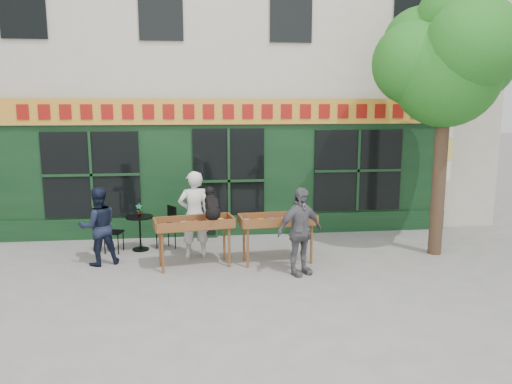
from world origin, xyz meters
TOP-DOWN VIEW (x-y plane):
  - ground at (0.00, 0.00)m, footprint 80.00×80.00m
  - building at (0.00, 5.97)m, footprint 14.00×7.26m
  - street_tree at (4.34, 0.36)m, footprint 3.05×2.90m
  - book_cart_center at (-0.83, 0.02)m, footprint 1.59×0.87m
  - dog at (-0.48, -0.03)m, footprint 0.44×0.65m
  - woman at (-0.83, 0.67)m, footprint 0.73×0.55m
  - book_cart_right at (0.84, 0.10)m, footprint 1.55×0.75m
  - man_right at (1.14, -0.65)m, footprint 1.06×0.78m
  - bistro_table at (-2.02, 1.28)m, footprint 0.60×0.60m
  - bistro_chair_left at (-2.66, 1.20)m, footprint 0.43×0.43m
  - bistro_chair_right at (-1.40, 1.38)m, footprint 0.50×0.50m
  - potted_plant at (-2.02, 1.28)m, footprint 0.15×0.10m
  - man_left at (-2.72, 0.38)m, footprint 0.93×0.84m
  - chalkboard at (-0.57, 2.19)m, footprint 0.56×0.20m

SIDE VIEW (x-z plane):
  - ground at x=0.00m, z-range 0.00..0.00m
  - chalkboard at x=-0.57m, z-range 0.01..0.79m
  - bistro_table at x=-2.02m, z-range 0.16..0.92m
  - bistro_chair_left at x=-2.66m, z-range 0.08..1.03m
  - bistro_chair_right at x=-1.40m, z-range 0.08..1.03m
  - man_left at x=-2.72m, z-range 0.00..1.57m
  - book_cart_center at x=-0.83m, z-range 0.33..1.32m
  - book_cart_right at x=0.84m, z-range 0.33..1.32m
  - man_right at x=1.14m, z-range 0.00..1.67m
  - potted_plant at x=-2.02m, z-range 0.76..1.04m
  - woman at x=-0.83m, z-range 0.00..1.83m
  - dog at x=-0.48m, z-range 0.99..1.59m
  - street_tree at x=4.34m, z-range 1.31..6.91m
  - building at x=0.00m, z-range -0.03..9.97m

